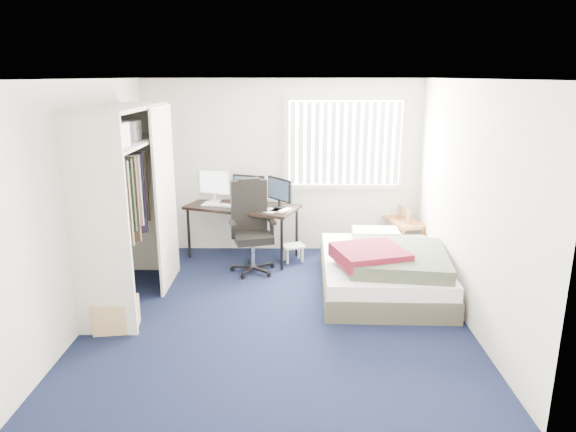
# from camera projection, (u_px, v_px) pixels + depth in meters

# --- Properties ---
(ground) EXTENTS (4.20, 4.20, 0.00)m
(ground) POSITION_uv_depth(u_px,v_px,m) (278.00, 309.00, 5.76)
(ground) COLOR black
(ground) RESTS_ON ground
(room_shell) EXTENTS (4.20, 4.20, 4.20)m
(room_shell) POSITION_uv_depth(u_px,v_px,m) (277.00, 177.00, 5.36)
(room_shell) COLOR silver
(room_shell) RESTS_ON ground
(window_assembly) EXTENTS (1.72, 0.09, 1.32)m
(window_assembly) POSITION_uv_depth(u_px,v_px,m) (345.00, 143.00, 7.30)
(window_assembly) COLOR white
(window_assembly) RESTS_ON ground
(closet) EXTENTS (0.64, 1.84, 2.22)m
(closet) POSITION_uv_depth(u_px,v_px,m) (127.00, 186.00, 5.68)
(closet) COLOR beige
(closet) RESTS_ON ground
(desk) EXTENTS (1.69, 1.19, 1.22)m
(desk) POSITION_uv_depth(u_px,v_px,m) (243.00, 203.00, 7.25)
(desk) COLOR black
(desk) RESTS_ON ground
(office_chair) EXTENTS (0.71, 0.71, 1.23)m
(office_chair) POSITION_uv_depth(u_px,v_px,m) (252.00, 236.00, 6.82)
(office_chair) COLOR black
(office_chair) RESTS_ON ground
(footstool) EXTENTS (0.35, 0.32, 0.24)m
(footstool) POSITION_uv_depth(u_px,v_px,m) (293.00, 249.00, 7.20)
(footstool) COLOR white
(footstool) RESTS_ON ground
(nightstand) EXTENTS (0.55, 0.83, 0.71)m
(nightstand) POSITION_uv_depth(u_px,v_px,m) (403.00, 224.00, 7.40)
(nightstand) COLOR brown
(nightstand) RESTS_ON ground
(bed) EXTENTS (1.51, 1.96, 0.64)m
(bed) POSITION_uv_depth(u_px,v_px,m) (383.00, 269.00, 6.20)
(bed) COLOR #464133
(bed) RESTS_ON ground
(pine_box) EXTENTS (0.46, 0.37, 0.32)m
(pine_box) POSITION_uv_depth(u_px,v_px,m) (116.00, 315.00, 5.27)
(pine_box) COLOR tan
(pine_box) RESTS_ON ground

